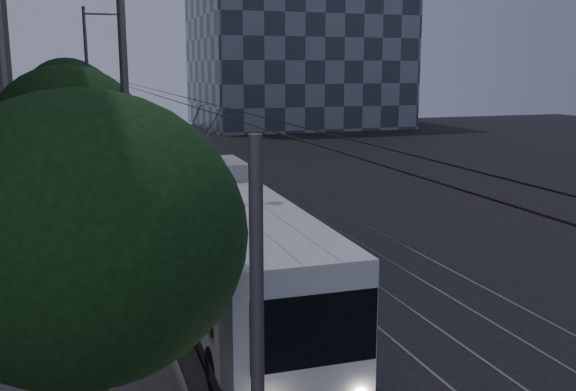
% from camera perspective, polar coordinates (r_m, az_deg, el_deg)
% --- Properties ---
extents(ground, '(120.00, 120.00, 0.00)m').
position_cam_1_polar(ground, '(18.46, 4.73, -9.71)').
color(ground, black).
rests_on(ground, ground).
extents(sidewalk, '(5.00, 90.00, 0.15)m').
position_cam_1_polar(sidewalk, '(36.38, -19.30, 0.32)').
color(sidewalk, slate).
rests_on(sidewalk, ground).
extents(tram_rails, '(4.52, 90.00, 0.02)m').
position_cam_1_polar(tram_rails, '(37.59, -3.89, 1.17)').
color(tram_rails, gray).
rests_on(tram_rails, ground).
extents(overhead_wires, '(2.23, 90.00, 6.00)m').
position_cam_1_polar(overhead_wires, '(35.97, -15.62, 5.89)').
color(overhead_wires, black).
rests_on(overhead_wires, ground).
extents(building_distant_right, '(22.00, 18.00, 24.00)m').
position_cam_1_polar(building_distant_right, '(75.24, 0.70, 15.42)').
color(building_distant_right, '#383E48').
rests_on(building_distant_right, ground).
extents(trolleybus, '(2.95, 12.90, 5.63)m').
position_cam_1_polar(trolleybus, '(17.24, -5.27, -5.05)').
color(trolleybus, silver).
rests_on(trolleybus, ground).
extents(pickup_silver, '(3.61, 6.47, 1.71)m').
position_cam_1_polar(pickup_silver, '(27.08, -11.06, -1.17)').
color(pickup_silver, '#9B9CA2').
rests_on(pickup_silver, ground).
extents(car_white_a, '(2.34, 4.08, 1.31)m').
position_cam_1_polar(car_white_a, '(32.47, -11.18, 0.53)').
color(car_white_a, '#B6B6BB').
rests_on(car_white_a, ground).
extents(car_white_b, '(4.18, 5.84, 1.57)m').
position_cam_1_polar(car_white_b, '(36.12, -13.65, 1.71)').
color(car_white_b, silver).
rests_on(car_white_b, ground).
extents(car_white_c, '(2.68, 4.14, 1.29)m').
position_cam_1_polar(car_white_c, '(45.14, -15.03, 3.33)').
color(car_white_c, white).
rests_on(car_white_c, ground).
extents(car_white_d, '(2.84, 4.00, 1.26)m').
position_cam_1_polar(car_white_d, '(49.57, -15.58, 3.97)').
color(car_white_d, '#B1B1B5').
rests_on(car_white_d, ground).
extents(tree_0, '(4.93, 4.93, 6.34)m').
position_cam_1_polar(tree_0, '(10.14, -17.63, -3.53)').
color(tree_0, '#2E1F19').
rests_on(tree_0, ground).
extents(tree_1, '(4.82, 4.82, 6.71)m').
position_cam_1_polar(tree_1, '(21.88, -18.89, 5.25)').
color(tree_1, '#2E1F19').
rests_on(tree_1, ground).
extents(tree_2, '(4.15, 4.15, 6.36)m').
position_cam_1_polar(tree_2, '(24.50, -17.73, 5.77)').
color(tree_2, '#2E1F19').
rests_on(tree_2, ground).
extents(tree_3, '(4.60, 4.60, 6.26)m').
position_cam_1_polar(tree_3, '(31.87, -18.01, 6.39)').
color(tree_3, '#2E1F19').
rests_on(tree_3, ground).
extents(tree_4, '(5.43, 5.43, 7.26)m').
position_cam_1_polar(tree_4, '(45.81, -19.01, 8.45)').
color(tree_4, '#2E1F19').
rests_on(tree_4, ground).
extents(tree_5, '(5.49, 5.49, 7.03)m').
position_cam_1_polar(tree_5, '(48.55, -18.40, 8.31)').
color(tree_5, '#2E1F19').
rests_on(tree_5, ground).
extents(streetlamp_near, '(2.36, 0.44, 9.73)m').
position_cam_1_polar(streetlamp_near, '(16.36, -12.83, 8.47)').
color(streetlamp_near, '#59595C').
rests_on(streetlamp_near, ground).
extents(streetlamp_far, '(2.44, 0.44, 10.11)m').
position_cam_1_polar(streetlamp_far, '(40.57, -16.80, 10.10)').
color(streetlamp_far, '#59595C').
rests_on(streetlamp_far, ground).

